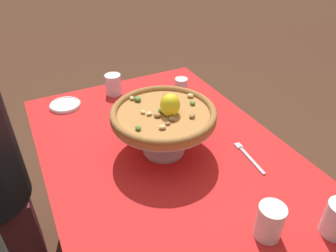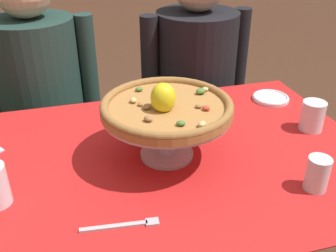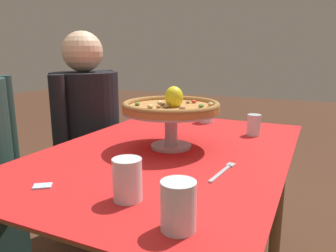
{
  "view_description": "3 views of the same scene",
  "coord_description": "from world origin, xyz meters",
  "px_view_note": "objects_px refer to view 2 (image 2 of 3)",
  "views": [
    {
      "loc": [
        -0.84,
        0.42,
        1.52
      ],
      "look_at": [
        0.06,
        -0.03,
        0.81
      ],
      "focal_mm": 34.12,
      "sensor_mm": 36.0,
      "label": 1
    },
    {
      "loc": [
        -0.23,
        -0.94,
        1.39
      ],
      "look_at": [
        0.05,
        0.08,
        0.79
      ],
      "focal_mm": 40.99,
      "sensor_mm": 36.0,
      "label": 2
    },
    {
      "loc": [
        -1.12,
        -0.52,
        1.11
      ],
      "look_at": [
        0.04,
        0.03,
        0.82
      ],
      "focal_mm": 34.94,
      "sensor_mm": 36.0,
      "label": 3
    }
  ],
  "objects_px": {
    "water_glass_side_right": "(312,118)",
    "diner_left": "(43,106)",
    "water_glass_front_right": "(317,176)",
    "dinner_fork": "(125,225)",
    "side_plate": "(271,98)",
    "diner_right": "(195,91)",
    "pizza": "(167,106)",
    "pizza_stand": "(167,124)"
  },
  "relations": [
    {
      "from": "water_glass_side_right",
      "to": "diner_left",
      "type": "bearing_deg",
      "value": 142.6
    },
    {
      "from": "side_plate",
      "to": "pizza",
      "type": "bearing_deg",
      "value": -151.58
    },
    {
      "from": "diner_left",
      "to": "pizza",
      "type": "bearing_deg",
      "value": -61.67
    },
    {
      "from": "water_glass_side_right",
      "to": "water_glass_front_right",
      "type": "bearing_deg",
      "value": -121.65
    },
    {
      "from": "water_glass_side_right",
      "to": "side_plate",
      "type": "relative_size",
      "value": 0.72
    },
    {
      "from": "water_glass_side_right",
      "to": "dinner_fork",
      "type": "relative_size",
      "value": 0.54
    },
    {
      "from": "dinner_fork",
      "to": "diner_left",
      "type": "distance_m",
      "value": 1.01
    },
    {
      "from": "water_glass_front_right",
      "to": "dinner_fork",
      "type": "distance_m",
      "value": 0.52
    },
    {
      "from": "side_plate",
      "to": "diner_right",
      "type": "height_order",
      "value": "diner_right"
    },
    {
      "from": "pizza_stand",
      "to": "diner_left",
      "type": "height_order",
      "value": "diner_left"
    },
    {
      "from": "dinner_fork",
      "to": "diner_left",
      "type": "height_order",
      "value": "diner_left"
    },
    {
      "from": "diner_right",
      "to": "diner_left",
      "type": "bearing_deg",
      "value": 178.17
    },
    {
      "from": "pizza",
      "to": "dinner_fork",
      "type": "xyz_separation_m",
      "value": [
        -0.18,
        -0.27,
        -0.17
      ]
    },
    {
      "from": "diner_left",
      "to": "side_plate",
      "type": "bearing_deg",
      "value": -26.59
    },
    {
      "from": "water_glass_side_right",
      "to": "side_plate",
      "type": "bearing_deg",
      "value": 93.57
    },
    {
      "from": "water_glass_front_right",
      "to": "dinner_fork",
      "type": "relative_size",
      "value": 0.51
    },
    {
      "from": "side_plate",
      "to": "diner_right",
      "type": "relative_size",
      "value": 0.12
    },
    {
      "from": "pizza",
      "to": "side_plate",
      "type": "height_order",
      "value": "pizza"
    },
    {
      "from": "water_glass_side_right",
      "to": "diner_left",
      "type": "distance_m",
      "value": 1.15
    },
    {
      "from": "pizza_stand",
      "to": "diner_right",
      "type": "distance_m",
      "value": 0.81
    },
    {
      "from": "pizza_stand",
      "to": "dinner_fork",
      "type": "height_order",
      "value": "pizza_stand"
    },
    {
      "from": "side_plate",
      "to": "diner_right",
      "type": "distance_m",
      "value": 0.47
    },
    {
      "from": "pizza",
      "to": "water_glass_side_right",
      "type": "height_order",
      "value": "pizza"
    },
    {
      "from": "water_glass_front_right",
      "to": "side_plate",
      "type": "xyz_separation_m",
      "value": [
        0.16,
        0.53,
        -0.03
      ]
    },
    {
      "from": "pizza_stand",
      "to": "pizza",
      "type": "bearing_deg",
      "value": -122.09
    },
    {
      "from": "diner_left",
      "to": "diner_right",
      "type": "distance_m",
      "value": 0.73
    },
    {
      "from": "water_glass_front_right",
      "to": "diner_left",
      "type": "bearing_deg",
      "value": 126.71
    },
    {
      "from": "side_plate",
      "to": "dinner_fork",
      "type": "relative_size",
      "value": 0.75
    },
    {
      "from": "pizza",
      "to": "dinner_fork",
      "type": "bearing_deg",
      "value": -123.75
    },
    {
      "from": "dinner_fork",
      "to": "pizza",
      "type": "bearing_deg",
      "value": 56.25
    },
    {
      "from": "pizza_stand",
      "to": "diner_left",
      "type": "distance_m",
      "value": 0.85
    },
    {
      "from": "pizza_stand",
      "to": "water_glass_side_right",
      "type": "distance_m",
      "value": 0.52
    },
    {
      "from": "diner_left",
      "to": "water_glass_front_right",
      "type": "bearing_deg",
      "value": -53.29
    },
    {
      "from": "water_glass_side_right",
      "to": "dinner_fork",
      "type": "bearing_deg",
      "value": -157.37
    },
    {
      "from": "water_glass_side_right",
      "to": "diner_right",
      "type": "bearing_deg",
      "value": 105.22
    },
    {
      "from": "water_glass_front_right",
      "to": "diner_right",
      "type": "distance_m",
      "value": 0.97
    },
    {
      "from": "water_glass_side_right",
      "to": "diner_left",
      "type": "relative_size",
      "value": 0.08
    },
    {
      "from": "water_glass_side_right",
      "to": "side_plate",
      "type": "distance_m",
      "value": 0.25
    },
    {
      "from": "pizza",
      "to": "diner_right",
      "type": "height_order",
      "value": "diner_right"
    },
    {
      "from": "water_glass_front_right",
      "to": "dinner_fork",
      "type": "bearing_deg",
      "value": -179.55
    },
    {
      "from": "diner_right",
      "to": "water_glass_side_right",
      "type": "bearing_deg",
      "value": -74.78
    },
    {
      "from": "pizza",
      "to": "water_glass_side_right",
      "type": "xyz_separation_m",
      "value": [
        0.52,
        0.03,
        -0.13
      ]
    }
  ]
}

